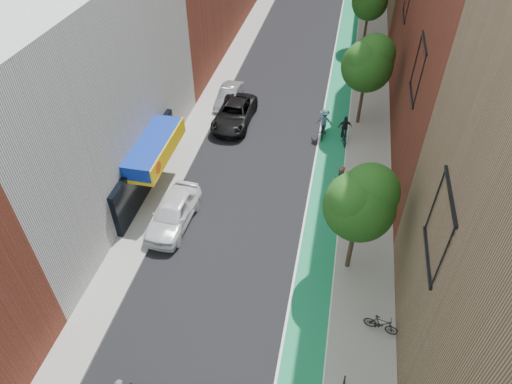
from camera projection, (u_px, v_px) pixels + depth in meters
The scene contains 13 objects.
bike_lane at pixel (337, 108), 35.85m from camera, with size 2.00×68.00×0.01m, color #157944.
sidewalk_left at pixel (215, 94), 37.32m from camera, with size 2.00×68.00×0.15m, color gray.
sidewalk_right at pixel (370, 110), 35.43m from camera, with size 3.00×68.00×0.15m, color gray.
building_left_white at pixel (64, 96), 25.34m from camera, with size 8.00×20.00×12.00m, color silver.
tree_near at pixel (361, 202), 20.79m from camera, with size 3.40×3.36×6.42m.
tree_mid at pixel (368, 62), 30.92m from camera, with size 3.55×3.53×6.74m.
parked_car_white at pixel (173, 213), 25.73m from camera, with size 1.97×4.91×1.67m, color white.
parked_car_black at pixel (234, 114), 33.75m from camera, with size 2.54×5.50×1.53m, color black.
parked_car_silver at pixel (229, 96), 35.89m from camera, with size 1.43×4.11×1.35m, color #9A9EA3.
cyclist_lane_near at pixel (339, 184), 27.43m from camera, with size 1.04×1.87×2.22m.
cyclist_lane_mid at pixel (344, 133), 31.93m from camera, with size 1.03×1.90×2.00m.
cyclist_lane_far at pixel (324, 125), 32.30m from camera, with size 1.18×1.84×2.16m.
parked_bike_mid at pixel (381, 324), 20.59m from camera, with size 0.45×1.60×0.96m, color black.
Camera 1 is at (4.03, -5.94, 18.73)m, focal length 32.00 mm.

